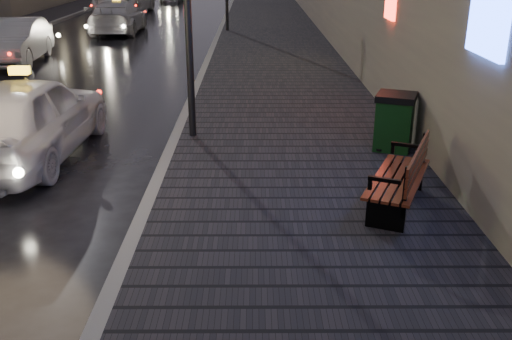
{
  "coord_description": "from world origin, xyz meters",
  "views": [
    {
      "loc": [
        3.09,
        -4.99,
        3.65
      ],
      "look_at": [
        3.11,
        2.23,
        0.85
      ],
      "focal_mm": 40.0,
      "sensor_mm": 36.0,
      "label": 1
    }
  ],
  "objects_px": {
    "car_left_mid": "(15,41)",
    "taxi_mid": "(118,17)",
    "trash_bin": "(394,121)",
    "taxi_far": "(124,0)",
    "bench": "(403,177)",
    "taxi_near": "(26,117)"
  },
  "relations": [
    {
      "from": "trash_bin",
      "to": "car_left_mid",
      "type": "relative_size",
      "value": 0.24
    },
    {
      "from": "car_left_mid",
      "to": "taxi_far",
      "type": "bearing_deg",
      "value": 83.64
    },
    {
      "from": "trash_bin",
      "to": "taxi_far",
      "type": "xyz_separation_m",
      "value": [
        -10.52,
        25.88,
        0.09
      ]
    },
    {
      "from": "bench",
      "to": "taxi_far",
      "type": "bearing_deg",
      "value": 133.23
    },
    {
      "from": "taxi_mid",
      "to": "taxi_far",
      "type": "bearing_deg",
      "value": -80.69
    },
    {
      "from": "trash_bin",
      "to": "car_left_mid",
      "type": "distance_m",
      "value": 14.33
    },
    {
      "from": "bench",
      "to": "taxi_near",
      "type": "height_order",
      "value": "taxi_near"
    },
    {
      "from": "bench",
      "to": "taxi_near",
      "type": "xyz_separation_m",
      "value": [
        -6.29,
        2.54,
        0.17
      ]
    },
    {
      "from": "taxi_near",
      "to": "taxi_far",
      "type": "xyz_separation_m",
      "value": [
        -3.76,
        25.96,
        -0.02
      ]
    },
    {
      "from": "taxi_near",
      "to": "taxi_mid",
      "type": "relative_size",
      "value": 0.92
    },
    {
      "from": "trash_bin",
      "to": "taxi_far",
      "type": "bearing_deg",
      "value": 132.72
    },
    {
      "from": "trash_bin",
      "to": "taxi_near",
      "type": "xyz_separation_m",
      "value": [
        -6.76,
        -0.08,
        0.11
      ]
    },
    {
      "from": "bench",
      "to": "taxi_mid",
      "type": "bearing_deg",
      "value": 137.05
    },
    {
      "from": "bench",
      "to": "taxi_far",
      "type": "height_order",
      "value": "taxi_far"
    },
    {
      "from": "taxi_far",
      "to": "taxi_mid",
      "type": "bearing_deg",
      "value": -73.52
    },
    {
      "from": "car_left_mid",
      "to": "taxi_mid",
      "type": "relative_size",
      "value": 0.88
    },
    {
      "from": "car_left_mid",
      "to": "taxi_mid",
      "type": "distance_m",
      "value": 7.69
    },
    {
      "from": "car_left_mid",
      "to": "taxi_mid",
      "type": "bearing_deg",
      "value": 70.51
    },
    {
      "from": "taxi_mid",
      "to": "bench",
      "type": "bearing_deg",
      "value": 112.17
    },
    {
      "from": "bench",
      "to": "taxi_far",
      "type": "distance_m",
      "value": 30.22
    },
    {
      "from": "car_left_mid",
      "to": "bench",
      "type": "bearing_deg",
      "value": -55.4
    },
    {
      "from": "trash_bin",
      "to": "taxi_mid",
      "type": "height_order",
      "value": "taxi_mid"
    }
  ]
}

